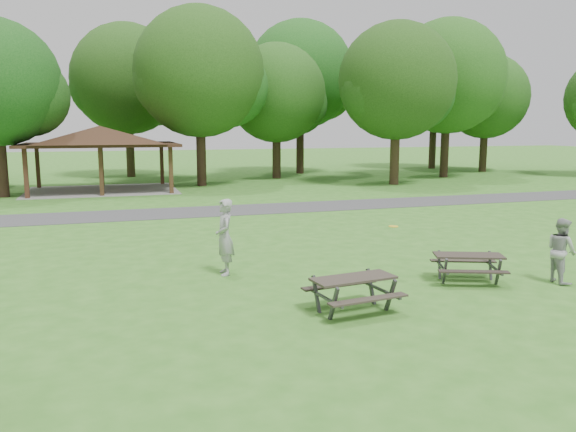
{
  "coord_description": "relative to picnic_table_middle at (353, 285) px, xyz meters",
  "views": [
    {
      "loc": [
        -3.64,
        -10.43,
        3.73
      ],
      "look_at": [
        1.0,
        4.0,
        1.3
      ],
      "focal_mm": 35.0,
      "sensor_mm": 36.0,
      "label": 1
    }
  ],
  "objects": [
    {
      "name": "tree_deep_c",
      "position": [
        10.12,
        32.41,
        6.9
      ],
      "size": [
        8.82,
        8.4,
        11.9
      ],
      "color": "black",
      "rests_on": "ground"
    },
    {
      "name": "tree_deep_d",
      "position": [
        23.12,
        33.91,
        6.48
      ],
      "size": [
        8.4,
        8.0,
        11.27
      ],
      "color": "black",
      "rests_on": "ground"
    },
    {
      "name": "frisbee_in_flight",
      "position": [
        1.97,
        2.02,
        0.76
      ],
      "size": [
        0.28,
        0.28,
        0.02
      ],
      "color": "yellow",
      "rests_on": "ground"
    },
    {
      "name": "tree_row_g",
      "position": [
        13.11,
        22.41,
        5.78
      ],
      "size": [
        7.77,
        7.4,
        10.25
      ],
      "color": "#302215",
      "rests_on": "ground"
    },
    {
      "name": "ground",
      "position": [
        -0.98,
        0.39,
        -0.55
      ],
      "size": [
        160.0,
        160.0,
        0.0
      ],
      "primitive_type": "plane",
      "color": "#367621",
      "rests_on": "ground"
    },
    {
      "name": "frisbee_catcher",
      "position": [
        5.64,
        0.46,
        0.24
      ],
      "size": [
        0.67,
        0.82,
        1.57
      ],
      "primitive_type": "imported",
      "rotation": [
        0.0,
        0.0,
        1.47
      ],
      "color": "#A3A3A6",
      "rests_on": "ground"
    },
    {
      "name": "pavilion",
      "position": [
        -4.98,
        24.39,
        2.51
      ],
      "size": [
        8.6,
        7.01,
        3.76
      ],
      "color": "#3A1F15",
      "rests_on": "ground"
    },
    {
      "name": "picnic_table_far",
      "position": [
        3.56,
        1.18,
        -0.03
      ],
      "size": [
        1.97,
        1.8,
        0.7
      ],
      "color": "#2C2520",
      "rests_on": "ground"
    },
    {
      "name": "tree_row_i",
      "position": [
        25.1,
        29.41,
        5.36
      ],
      "size": [
        7.14,
        6.8,
        9.52
      ],
      "color": "black",
      "rests_on": "ground"
    },
    {
      "name": "frisbee_thrower",
      "position": [
        -1.9,
        3.65,
        0.42
      ],
      "size": [
        0.48,
        0.72,
        1.93
      ],
      "primitive_type": "imported",
      "rotation": [
        0.0,
        0.0,
        -1.6
      ],
      "color": "#9A9A9C",
      "rests_on": "ground"
    },
    {
      "name": "asphalt_path",
      "position": [
        -0.98,
        14.39,
        -0.54
      ],
      "size": [
        120.0,
        3.2,
        0.02
      ],
      "primitive_type": "cube",
      "color": "#404042",
      "rests_on": "ground"
    },
    {
      "name": "picnic_table_middle",
      "position": [
        0.0,
        0.0,
        0.0
      ],
      "size": [
        1.87,
        1.58,
        0.74
      ],
      "color": "#302922",
      "rests_on": "ground"
    },
    {
      "name": "tree_row_f",
      "position": [
        7.1,
        28.91,
        5.29
      ],
      "size": [
        7.35,
        7.0,
        9.55
      ],
      "color": "black",
      "rests_on": "ground"
    },
    {
      "name": "tree_row_e",
      "position": [
        1.12,
        25.41,
        6.23
      ],
      "size": [
        8.4,
        8.0,
        11.02
      ],
      "color": "black",
      "rests_on": "ground"
    },
    {
      "name": "tree_deep_b",
      "position": [
        -2.88,
        33.41,
        6.34
      ],
      "size": [
        8.4,
        8.0,
        11.13
      ],
      "color": "black",
      "rests_on": "ground"
    },
    {
      "name": "tree_row_h",
      "position": [
        19.12,
        25.91,
        6.48
      ],
      "size": [
        8.61,
        8.2,
        11.37
      ],
      "color": "black",
      "rests_on": "ground"
    }
  ]
}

